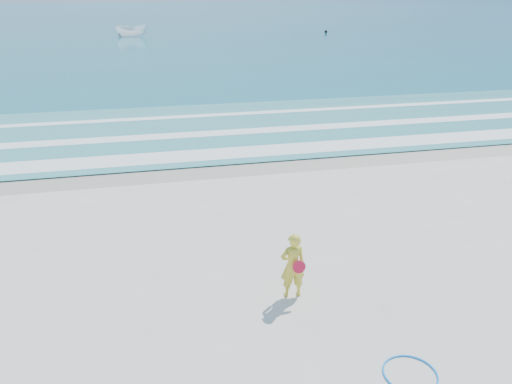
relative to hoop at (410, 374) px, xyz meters
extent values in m
plane|color=silver|center=(-1.33, 2.03, -0.02)|extent=(400.00, 400.00, 0.00)
cube|color=#B2A893|center=(-1.33, 11.03, -0.01)|extent=(400.00, 2.40, 0.00)
cube|color=#19727F|center=(-1.33, 107.03, 0.00)|extent=(400.00, 190.00, 0.04)
cube|color=#59B7AD|center=(-1.33, 16.03, 0.03)|extent=(400.00, 10.00, 0.01)
cube|color=white|center=(-1.33, 12.33, 0.04)|extent=(400.00, 1.40, 0.01)
cube|color=white|center=(-1.33, 15.23, 0.04)|extent=(400.00, 0.90, 0.01)
cube|color=white|center=(-1.33, 18.53, 0.04)|extent=(400.00, 0.60, 0.01)
torus|color=#0E88FD|center=(0.00, 0.00, 0.00)|extent=(1.13, 1.13, 0.03)
imported|color=white|center=(-4.78, 61.93, 0.80)|extent=(4.10, 1.73, 1.55)
sphere|color=black|center=(20.86, 61.19, 0.23)|extent=(0.41, 0.41, 0.41)
imported|color=gold|center=(-1.28, 2.67, 0.71)|extent=(0.54, 0.36, 1.45)
cylinder|color=red|center=(-1.20, 2.49, 0.77)|extent=(0.27, 0.08, 0.27)
camera|label=1|loc=(-3.97, -5.83, 6.03)|focal=35.00mm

